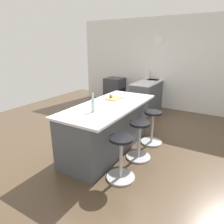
% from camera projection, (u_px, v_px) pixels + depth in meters
% --- Properties ---
extents(ground_plane, '(7.73, 7.73, 0.00)m').
position_uv_depth(ground_plane, '(109.00, 140.00, 4.36)').
color(ground_plane, brown).
extents(interior_partition_left, '(0.15, 5.45, 2.77)m').
position_uv_depth(interior_partition_left, '(158.00, 64.00, 6.34)').
color(interior_partition_left, silver).
rests_on(interior_partition_left, ground_plane).
extents(sink_cabinet, '(1.92, 0.60, 1.19)m').
position_uv_depth(sink_cabinet, '(150.00, 94.00, 6.38)').
color(sink_cabinet, '#4C5156').
rests_on(sink_cabinet, ground_plane).
extents(oven_range, '(0.60, 0.61, 0.88)m').
position_uv_depth(oven_range, '(115.00, 91.00, 7.01)').
color(oven_range, '#38383D').
rests_on(oven_range, ground_plane).
extents(kitchen_island, '(2.17, 0.96, 0.93)m').
position_uv_depth(kitchen_island, '(108.00, 127.00, 3.84)').
color(kitchen_island, '#4C5156').
rests_on(kitchen_island, ground_plane).
extents(stool_by_window, '(0.44, 0.44, 0.69)m').
position_uv_depth(stool_by_window, '(152.00, 128.00, 4.13)').
color(stool_by_window, '#B7B7BC').
rests_on(stool_by_window, ground_plane).
extents(stool_middle, '(0.44, 0.44, 0.69)m').
position_uv_depth(stool_middle, '(139.00, 141.00, 3.57)').
color(stool_middle, '#B7B7BC').
rests_on(stool_middle, ground_plane).
extents(stool_near_camera, '(0.44, 0.44, 0.69)m').
position_uv_depth(stool_near_camera, '(121.00, 159.00, 3.01)').
color(stool_near_camera, '#B7B7BC').
rests_on(stool_near_camera, ground_plane).
extents(cutting_board, '(0.36, 0.24, 0.02)m').
position_uv_depth(cutting_board, '(114.00, 98.00, 4.05)').
color(cutting_board, tan).
rests_on(cutting_board, kitchen_island).
extents(apple_green, '(0.07, 0.07, 0.07)m').
position_uv_depth(apple_green, '(111.00, 96.00, 4.05)').
color(apple_green, '#609E2D').
rests_on(apple_green, cutting_board).
extents(water_bottle, '(0.06, 0.06, 0.31)m').
position_uv_depth(water_bottle, '(93.00, 105.00, 3.22)').
color(water_bottle, silver).
rests_on(water_bottle, kitchen_island).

